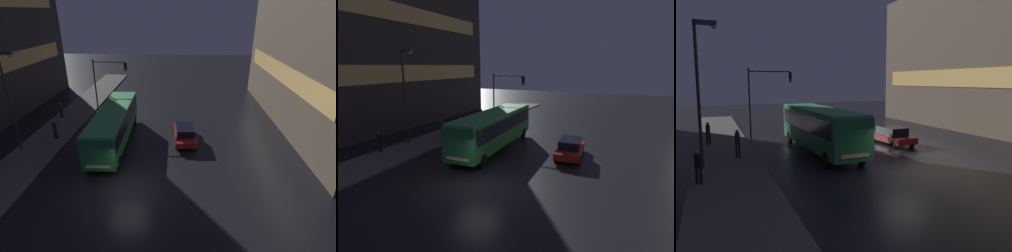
{
  "view_description": "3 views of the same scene",
  "coord_description": "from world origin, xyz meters",
  "views": [
    {
      "loc": [
        3.58,
        -14.26,
        11.24
      ],
      "look_at": [
        2.32,
        6.79,
        1.89
      ],
      "focal_mm": 28.0,
      "sensor_mm": 36.0,
      "label": 1
    },
    {
      "loc": [
        7.6,
        -12.28,
        7.06
      ],
      "look_at": [
        -1.04,
        6.23,
        2.34
      ],
      "focal_mm": 28.0,
      "sensor_mm": 36.0,
      "label": 2
    },
    {
      "loc": [
        -9.86,
        -15.06,
        5.15
      ],
      "look_at": [
        -0.13,
        8.46,
        1.64
      ],
      "focal_mm": 35.0,
      "sensor_mm": 36.0,
      "label": 3
    }
  ],
  "objects": [
    {
      "name": "ground_plane",
      "position": [
        0.0,
        0.0,
        0.0
      ],
      "size": [
        120.0,
        120.0,
        0.0
      ],
      "primitive_type": "plane",
      "color": "black"
    },
    {
      "name": "sidewalk_left",
      "position": [
        -9.0,
        10.0,
        0.07
      ],
      "size": [
        4.0,
        48.0,
        0.15
      ],
      "color": "#56514C",
      "rests_on": "ground"
    },
    {
      "name": "building_left_tower",
      "position": [
        -19.69,
        11.58,
        9.26
      ],
      "size": [
        10.07,
        28.03,
        18.52
      ],
      "color": "#383333",
      "rests_on": "ground"
    },
    {
      "name": "bus_near",
      "position": [
        -2.56,
        7.05,
        1.98
      ],
      "size": [
        2.89,
        11.44,
        3.21
      ],
      "rotation": [
        0.0,
        0.0,
        3.17
      ],
      "color": "#236B38",
      "rests_on": "ground"
    },
    {
      "name": "car_taxi",
      "position": [
        3.84,
        7.8,
        0.74
      ],
      "size": [
        2.17,
        4.52,
        1.44
      ],
      "rotation": [
        0.0,
        0.0,
        3.21
      ],
      "color": "maroon",
      "rests_on": "ground"
    },
    {
      "name": "pedestrian_near",
      "position": [
        -10.5,
        1.97,
        1.12
      ],
      "size": [
        0.34,
        0.34,
        1.69
      ],
      "rotation": [
        0.0,
        0.0,
        6.26
      ],
      "color": "black",
      "rests_on": "sidewalk_left"
    },
    {
      "name": "pedestrian_mid",
      "position": [
        -10.04,
        12.49,
        1.2
      ],
      "size": [
        0.47,
        0.47,
        1.81
      ],
      "rotation": [
        0.0,
        0.0,
        2.25
      ],
      "color": "black",
      "rests_on": "sidewalk_left"
    },
    {
      "name": "pedestrian_far",
      "position": [
        -8.25,
        7.16,
        1.21
      ],
      "size": [
        0.41,
        0.41,
        1.84
      ],
      "rotation": [
        0.0,
        0.0,
        5.94
      ],
      "color": "black",
      "rests_on": "sidewalk_left"
    },
    {
      "name": "traffic_light_main",
      "position": [
        -5.21,
        14.67,
        4.3
      ],
      "size": [
        3.88,
        0.35,
        6.28
      ],
      "color": "#2D2D2D",
      "rests_on": "ground"
    },
    {
      "name": "street_lamp_sidewalk",
      "position": [
        -10.16,
        5.0,
        5.59
      ],
      "size": [
        1.25,
        0.36,
        8.33
      ],
      "color": "#2D2D2D",
      "rests_on": "sidewalk_left"
    }
  ]
}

